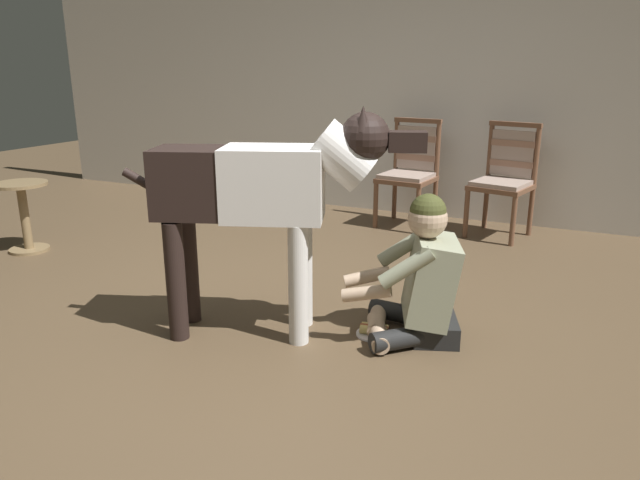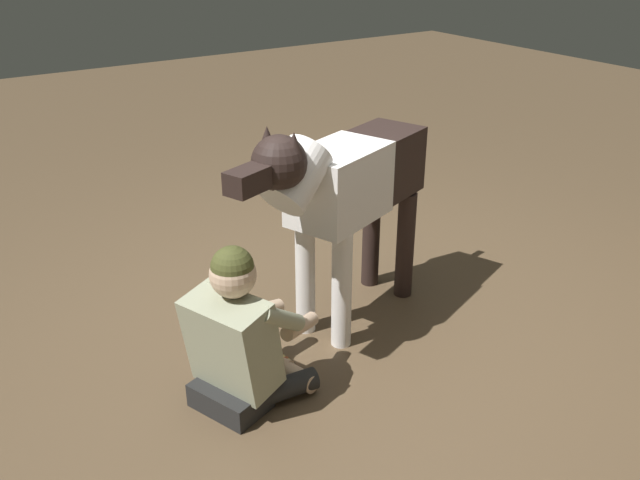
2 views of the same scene
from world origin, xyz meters
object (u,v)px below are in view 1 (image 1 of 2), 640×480
Objects in this scene: person_sitting_on_floor at (421,281)px; dining_chair_right_of_pair at (506,174)px; hot_dog_on_plate at (374,331)px; round_side_table at (24,211)px; dining_chair_left_of_pair at (411,167)px; large_dog at (262,191)px.

dining_chair_right_of_pair is at bearing 87.49° from person_sitting_on_floor.
dining_chair_right_of_pair reaches higher than hot_dog_on_plate.
dining_chair_right_of_pair reaches higher than round_side_table.
dining_chair_left_of_pair is at bearing 107.80° from person_sitting_on_floor.
dining_chair_right_of_pair is at bearing 82.24° from hot_dog_on_plate.
large_dog is at bearing -159.85° from person_sitting_on_floor.
dining_chair_left_of_pair reaches higher than person_sitting_on_floor.
hot_dog_on_plate is at bearing -97.76° from dining_chair_right_of_pair.
hot_dog_on_plate is at bearing -5.59° from round_side_table.
large_dog is (-0.80, -0.29, 0.48)m from person_sitting_on_floor.
dining_chair_left_of_pair is at bearing 179.88° from dining_chair_right_of_pair.
round_side_table is at bearing -140.36° from dining_chair_left_of_pair.
hot_dog_on_plate is at bearing -159.85° from person_sitting_on_floor.
round_side_table is at bearing 176.22° from person_sitting_on_floor.
dining_chair_left_of_pair is 4.83× the size of hot_dog_on_plate.
person_sitting_on_floor is at bearing 20.15° from hot_dog_on_plate.
large_dog is 1.00m from hot_dog_on_plate.
person_sitting_on_floor reaches higher than hot_dog_on_plate.
person_sitting_on_floor is (-0.10, -2.34, -0.21)m from dining_chair_right_of_pair.
large_dog is at bearing -11.55° from round_side_table.
dining_chair_right_of_pair is (0.85, -0.00, 0.00)m from dining_chair_left_of_pair.
large_dog reaches higher than hot_dog_on_plate.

